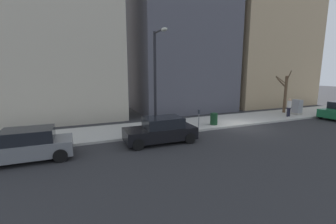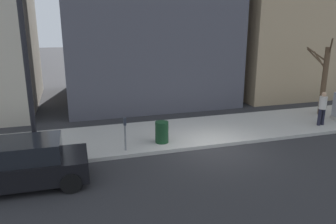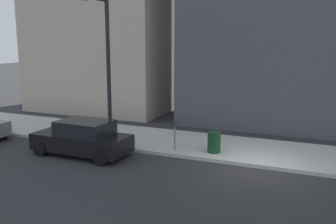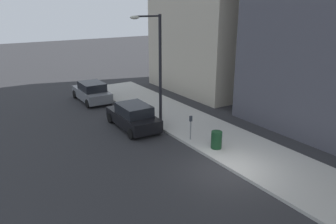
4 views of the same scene
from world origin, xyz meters
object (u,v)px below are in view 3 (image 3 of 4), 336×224
at_px(streetlamp, 105,60).
at_px(office_tower_right, 115,4).
at_px(trash_bin, 214,142).
at_px(parking_meter, 175,132).
at_px(parked_car_black, 83,138).

height_order(streetlamp, office_tower_right, office_tower_right).
distance_m(trash_bin, office_tower_right, 15.53).
distance_m(parking_meter, trash_bin, 1.73).
bearing_deg(parking_meter, trash_bin, -74.50).
bearing_deg(office_tower_right, parking_meter, -138.52).
relative_size(parking_meter, streetlamp, 0.21).
distance_m(parking_meter, streetlamp, 4.48).
xyz_separation_m(parked_car_black, streetlamp, (1.49, -0.30, 3.28)).
height_order(parked_car_black, parking_meter, parked_car_black).
bearing_deg(parked_car_black, streetlamp, -10.15).
height_order(parking_meter, streetlamp, streetlamp).
relative_size(parked_car_black, office_tower_right, 0.29).
xyz_separation_m(parked_car_black, office_tower_right, (11.50, 5.12, 6.66)).
distance_m(streetlamp, office_tower_right, 11.88).
bearing_deg(parked_car_black, office_tower_right, 25.27).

